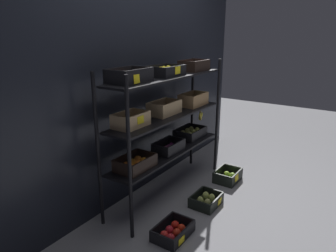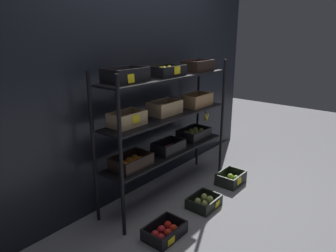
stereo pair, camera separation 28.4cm
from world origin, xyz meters
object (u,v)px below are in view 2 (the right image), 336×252
Objects in this scene: crate_ground_apple_red at (165,232)px; crate_ground_apple_green at (231,179)px; crate_ground_pear at (204,202)px; display_rack at (168,114)px.

crate_ground_apple_green is at bearing 1.24° from crate_ground_apple_red.
crate_ground_pear is 0.95× the size of crate_ground_apple_green.
crate_ground_apple_red reaches higher than crate_ground_pear.
crate_ground_apple_green is (0.61, 0.03, 0.00)m from crate_ground_pear.
crate_ground_pear is at bearing -0.46° from crate_ground_apple_red.
crate_ground_apple_red is 1.23m from crate_ground_apple_green.
crate_ground_pear is (-0.01, -0.48, -0.84)m from display_rack.
display_rack is at bearing 37.14° from crate_ground_apple_red.
display_rack is 0.96m from crate_ground_pear.
crate_ground_apple_green reaches higher than crate_ground_pear.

